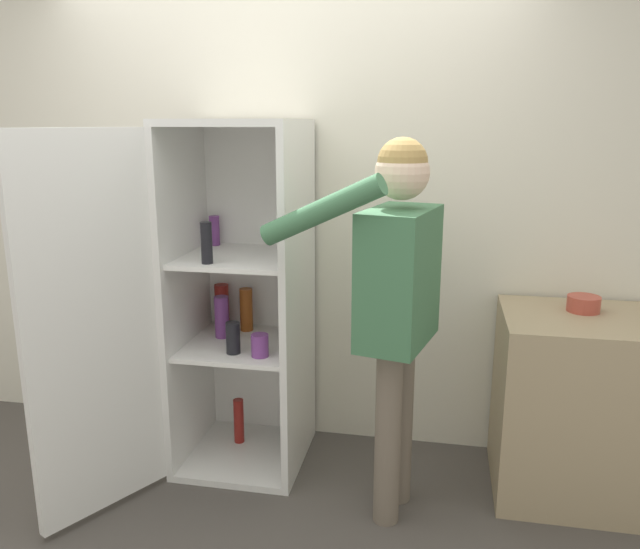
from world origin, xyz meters
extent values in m
plane|color=#4C4742|center=(0.00, 0.00, 0.00)|extent=(12.00, 12.00, 0.00)
cube|color=silver|center=(0.00, 0.98, 1.27)|extent=(7.00, 0.06, 2.55)
cube|color=white|center=(-0.16, 0.60, 0.02)|extent=(0.63, 0.65, 0.04)
cube|color=white|center=(-0.16, 0.60, 1.77)|extent=(0.63, 0.65, 0.04)
cube|color=white|center=(-0.16, 0.91, 0.89)|extent=(0.63, 0.03, 1.72)
cube|color=white|center=(-0.46, 0.60, 0.89)|extent=(0.04, 0.65, 1.72)
cube|color=white|center=(0.14, 0.60, 0.89)|extent=(0.04, 0.65, 1.72)
cube|color=white|center=(-0.16, 0.60, 0.64)|extent=(0.56, 0.58, 0.02)
cube|color=white|center=(-0.16, 0.60, 1.11)|extent=(0.56, 0.58, 0.02)
cube|color=white|center=(-0.65, 0.01, 0.89)|extent=(0.34, 0.58, 1.72)
cylinder|color=black|center=(-0.25, 0.39, 1.22)|extent=(0.05, 0.05, 0.20)
cylinder|color=#723884|center=(-0.01, 0.43, 0.71)|extent=(0.09, 0.09, 0.11)
cylinder|color=black|center=(-0.15, 0.45, 0.74)|extent=(0.07, 0.07, 0.16)
cylinder|color=#723884|center=(-0.38, 0.83, 1.20)|extent=(0.06, 0.06, 0.16)
cylinder|color=maroon|center=(-0.22, 0.69, 0.16)|extent=(0.06, 0.06, 0.25)
cylinder|color=black|center=(0.06, 0.81, 0.11)|extent=(0.09, 0.09, 0.15)
cylinder|color=#723884|center=(-0.29, 0.66, 0.77)|extent=(0.08, 0.08, 0.22)
cylinder|color=maroon|center=(-0.35, 0.84, 0.78)|extent=(0.08, 0.08, 0.24)
cylinder|color=#9E4C19|center=(-0.20, 0.80, 0.77)|extent=(0.07, 0.07, 0.24)
cylinder|color=#726656|center=(0.64, 0.19, 0.42)|extent=(0.12, 0.12, 0.83)
cylinder|color=#726656|center=(0.68, 0.37, 0.42)|extent=(0.12, 0.12, 0.83)
cube|color=#3F724C|center=(0.66, 0.28, 1.13)|extent=(0.35, 0.50, 0.59)
sphere|color=beige|center=(0.66, 0.28, 1.57)|extent=(0.23, 0.23, 0.23)
sphere|color=#AD894C|center=(0.66, 0.28, 1.61)|extent=(0.21, 0.21, 0.21)
cylinder|color=#3F724C|center=(0.36, 0.09, 1.43)|extent=(0.55, 0.21, 0.32)
cylinder|color=#3F724C|center=(0.72, 0.53, 1.10)|extent=(0.09, 0.09, 0.55)
cube|color=tan|center=(1.52, 0.61, 0.45)|extent=(0.76, 0.64, 0.90)
cylinder|color=#B24738|center=(1.51, 0.70, 0.93)|extent=(0.15, 0.15, 0.07)
camera|label=1|loc=(0.83, -2.33, 1.77)|focal=35.00mm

